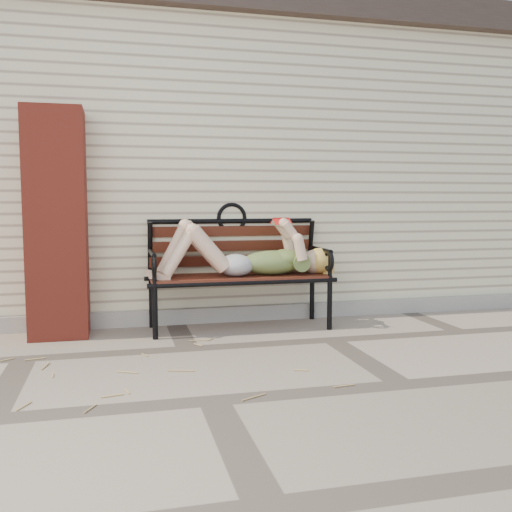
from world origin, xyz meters
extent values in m
plane|color=gray|center=(0.00, 0.00, 0.00)|extent=(80.00, 80.00, 0.00)
cube|color=beige|center=(0.00, 3.00, 1.50)|extent=(8.00, 4.00, 3.00)
cube|color=#433730|center=(0.00, 3.00, 3.15)|extent=(8.30, 4.30, 0.30)
cube|color=#ADA89C|center=(0.00, 0.97, 0.07)|extent=(8.00, 0.10, 0.15)
cube|color=#9D3123|center=(-2.30, 0.75, 1.00)|extent=(0.50, 0.50, 2.00)
cylinder|color=black|center=(-1.49, 0.39, 0.24)|extent=(0.05, 0.05, 0.49)
cylinder|color=black|center=(-1.49, 0.88, 0.24)|extent=(0.05, 0.05, 0.49)
cylinder|color=black|center=(0.12, 0.39, 0.24)|extent=(0.05, 0.05, 0.49)
cylinder|color=black|center=(0.12, 0.88, 0.24)|extent=(0.05, 0.05, 0.49)
cube|color=#592117|center=(-0.68, 0.63, 0.49)|extent=(1.65, 0.53, 0.03)
cylinder|color=black|center=(-0.68, 0.39, 0.47)|extent=(1.74, 0.04, 0.04)
cylinder|color=black|center=(-0.68, 0.88, 0.47)|extent=(1.74, 0.04, 0.04)
torus|color=black|center=(-0.68, 1.00, 1.03)|extent=(0.30, 0.04, 0.30)
ellipsoid|color=#09333F|center=(-0.38, 0.60, 0.62)|extent=(0.59, 0.34, 0.23)
ellipsoid|color=#09333F|center=(-0.25, 0.60, 0.66)|extent=(0.28, 0.33, 0.17)
ellipsoid|color=#9A999E|center=(-0.72, 0.60, 0.60)|extent=(0.33, 0.37, 0.21)
sphere|color=beige|center=(0.05, 0.60, 0.62)|extent=(0.24, 0.24, 0.24)
ellipsoid|color=gold|center=(0.10, 0.60, 0.63)|extent=(0.27, 0.28, 0.25)
cube|color=red|center=(-0.29, 0.60, 1.03)|extent=(0.15, 0.02, 0.02)
cube|color=white|center=(-0.29, 0.56, 1.00)|extent=(0.15, 0.10, 0.05)
cube|color=white|center=(-0.29, 0.65, 1.00)|extent=(0.15, 0.10, 0.05)
cube|color=red|center=(-0.29, 0.55, 1.01)|extent=(0.16, 0.10, 0.06)
cube|color=red|center=(-0.29, 0.65, 1.01)|extent=(0.16, 0.10, 0.06)
cylinder|color=tan|center=(-0.44, -0.69, 0.01)|extent=(0.02, 0.20, 0.01)
cylinder|color=tan|center=(-2.11, 0.30, 0.01)|extent=(0.07, 0.07, 0.01)
cylinder|color=tan|center=(-2.49, 0.23, 0.01)|extent=(0.10, 0.03, 0.01)
cylinder|color=tan|center=(-0.70, 0.21, 0.01)|extent=(0.02, 0.13, 0.01)
cylinder|color=tan|center=(-0.53, -0.99, 0.01)|extent=(0.11, 0.08, 0.01)
cylinder|color=tan|center=(-2.40, -0.12, 0.01)|extent=(0.05, 0.08, 0.01)
cylinder|color=tan|center=(-1.72, 0.33, 0.01)|extent=(0.01, 0.18, 0.01)
cylinder|color=tan|center=(-0.58, 0.38, 0.01)|extent=(0.02, 0.16, 0.01)
cylinder|color=tan|center=(-1.01, -0.78, 0.01)|extent=(0.15, 0.14, 0.01)
cylinder|color=tan|center=(-2.41, 0.37, 0.01)|extent=(0.09, 0.12, 0.01)
cylinder|color=tan|center=(-1.61, -0.51, 0.01)|extent=(0.15, 0.09, 0.01)
cylinder|color=tan|center=(-1.37, -0.77, 0.01)|extent=(0.12, 0.07, 0.01)
cylinder|color=tan|center=(-0.97, -0.48, 0.01)|extent=(0.06, 0.09, 0.01)
cylinder|color=tan|center=(-2.35, -0.15, 0.01)|extent=(0.09, 0.16, 0.01)
camera|label=1|loc=(-1.80, -4.54, 1.19)|focal=40.00mm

